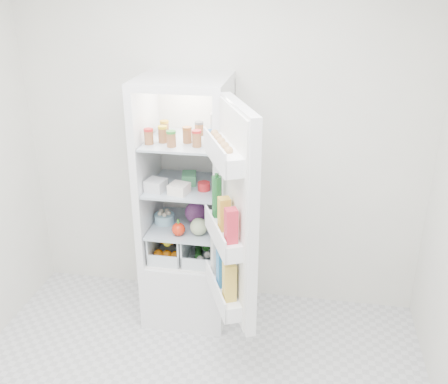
% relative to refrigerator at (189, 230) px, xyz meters
% --- Properties ---
extents(room_walls, '(3.02, 3.02, 2.61)m').
position_rel_refrigerator_xyz_m(room_walls, '(0.20, -1.25, 0.93)').
color(room_walls, white).
rests_on(room_walls, ground).
extents(refrigerator, '(0.60, 0.60, 1.80)m').
position_rel_refrigerator_xyz_m(refrigerator, '(0.00, 0.00, 0.00)').
color(refrigerator, white).
rests_on(refrigerator, ground).
extents(shelf_low, '(0.49, 0.53, 0.01)m').
position_rel_refrigerator_xyz_m(shelf_low, '(-0.00, -0.06, 0.07)').
color(shelf_low, '#A3B1BF').
rests_on(shelf_low, refrigerator).
extents(shelf_mid, '(0.49, 0.53, 0.02)m').
position_rel_refrigerator_xyz_m(shelf_mid, '(-0.00, -0.06, 0.38)').
color(shelf_mid, '#A3B1BF').
rests_on(shelf_mid, refrigerator).
extents(shelf_top, '(0.49, 0.53, 0.02)m').
position_rel_refrigerator_xyz_m(shelf_top, '(-0.00, -0.06, 0.71)').
color(shelf_top, '#A3B1BF').
rests_on(shelf_top, refrigerator).
extents(crisper_left, '(0.23, 0.46, 0.22)m').
position_rel_refrigerator_xyz_m(crisper_left, '(-0.12, -0.06, -0.06)').
color(crisper_left, silver).
rests_on(crisper_left, refrigerator).
extents(crisper_right, '(0.23, 0.46, 0.22)m').
position_rel_refrigerator_xyz_m(crisper_right, '(0.12, -0.06, -0.06)').
color(crisper_right, silver).
rests_on(crisper_right, refrigerator).
extents(condiment_jars, '(0.46, 0.34, 0.08)m').
position_rel_refrigerator_xyz_m(condiment_jars, '(-0.01, -0.12, 0.76)').
color(condiment_jars, '#B21919').
rests_on(condiment_jars, shelf_top).
extents(squeeze_bottle, '(0.06, 0.06, 0.19)m').
position_rel_refrigerator_xyz_m(squeeze_bottle, '(0.21, -0.10, 0.82)').
color(squeeze_bottle, white).
rests_on(squeeze_bottle, shelf_top).
extents(tub_white, '(0.15, 0.15, 0.08)m').
position_rel_refrigerator_xyz_m(tub_white, '(-0.17, -0.20, 0.43)').
color(tub_white, silver).
rests_on(tub_white, shelf_mid).
extents(tub_cream, '(0.14, 0.14, 0.07)m').
position_rel_refrigerator_xyz_m(tub_cream, '(-0.00, -0.22, 0.43)').
color(tub_cream, white).
rests_on(tub_cream, shelf_mid).
extents(tin_red, '(0.10, 0.10, 0.06)m').
position_rel_refrigerator_xyz_m(tin_red, '(0.15, -0.13, 0.42)').
color(tin_red, red).
rests_on(tin_red, shelf_mid).
extents(tub_green, '(0.12, 0.15, 0.08)m').
position_rel_refrigerator_xyz_m(tub_green, '(0.02, -0.03, 0.43)').
color(tub_green, '#45995F').
rests_on(tub_green, shelf_mid).
extents(red_cabbage, '(0.16, 0.16, 0.16)m').
position_rel_refrigerator_xyz_m(red_cabbage, '(0.06, -0.02, 0.16)').
color(red_cabbage, '#511C4B').
rests_on(red_cabbage, shelf_low).
extents(bell_pepper, '(0.09, 0.09, 0.09)m').
position_rel_refrigerator_xyz_m(bell_pepper, '(-0.02, -0.23, 0.13)').
color(bell_pepper, red).
rests_on(bell_pepper, shelf_low).
extents(mushroom_bowl, '(0.15, 0.15, 0.07)m').
position_rel_refrigerator_xyz_m(mushroom_bowl, '(-0.17, -0.06, 0.12)').
color(mushroom_bowl, '#97CBE1').
rests_on(mushroom_bowl, shelf_low).
extents(salad_bag, '(0.12, 0.12, 0.12)m').
position_rel_refrigerator_xyz_m(salad_bag, '(0.12, -0.20, 0.14)').
color(salad_bag, '#ABBD8D').
rests_on(salad_bag, shelf_low).
extents(citrus_pile, '(0.20, 0.31, 0.16)m').
position_rel_refrigerator_xyz_m(citrus_pile, '(-0.13, -0.10, -0.08)').
color(citrus_pile, orange).
rests_on(citrus_pile, refrigerator).
extents(veg_pile, '(0.16, 0.30, 0.10)m').
position_rel_refrigerator_xyz_m(veg_pile, '(0.13, -0.06, -0.10)').
color(veg_pile, '#1A4918').
rests_on(veg_pile, refrigerator).
extents(fridge_door, '(0.38, 0.57, 1.30)m').
position_rel_refrigerator_xyz_m(fridge_door, '(0.42, -0.61, 0.43)').
color(fridge_door, white).
rests_on(fridge_door, refrigerator).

